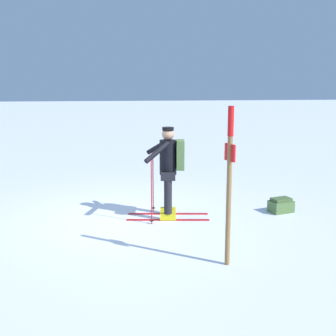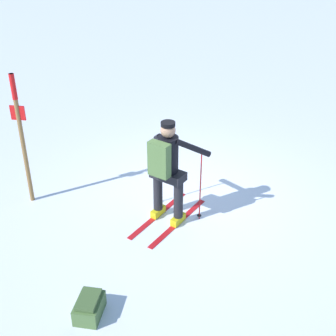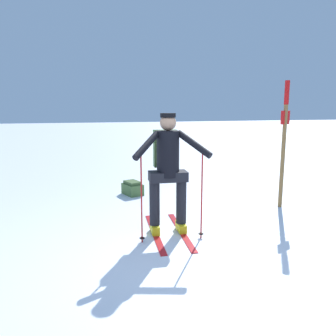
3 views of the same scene
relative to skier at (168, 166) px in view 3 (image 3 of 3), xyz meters
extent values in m
plane|color=white|center=(0.03, -0.80, -1.00)|extent=(80.00, 80.00, 0.00)
cube|color=red|center=(0.19, -0.04, -0.99)|extent=(0.25, 1.57, 0.01)
cube|color=yellow|center=(0.19, -0.04, -0.93)|extent=(0.14, 0.31, 0.12)
cylinder|color=black|center=(0.19, -0.04, -0.51)|extent=(0.15, 0.15, 0.72)
cube|color=red|center=(-0.20, 0.00, -0.99)|extent=(0.25, 1.57, 0.01)
cube|color=yellow|center=(-0.20, 0.00, -0.93)|extent=(0.14, 0.31, 0.12)
cylinder|color=black|center=(-0.20, 0.00, -0.51)|extent=(0.15, 0.15, 0.72)
cube|color=black|center=(0.00, -0.02, -0.15)|extent=(0.57, 0.32, 0.14)
cylinder|color=black|center=(0.00, -0.02, 0.17)|extent=(0.32, 0.32, 0.65)
sphere|color=tan|center=(0.00, -0.02, 0.61)|extent=(0.23, 0.23, 0.23)
cylinder|color=black|center=(0.00, -0.02, 0.71)|extent=(0.22, 0.22, 0.06)
cube|color=#4C6B38|center=(0.02, 0.21, 0.22)|extent=(0.35, 0.18, 0.55)
cylinder|color=red|center=(0.38, -0.36, -0.37)|extent=(0.02, 0.02, 1.25)
cylinder|color=black|center=(0.38, -0.36, -0.94)|extent=(0.07, 0.07, 0.01)
cylinder|color=black|center=(0.30, -0.25, 0.33)|extent=(0.41, 0.51, 0.36)
cylinder|color=red|center=(-0.45, -0.28, -0.37)|extent=(0.02, 0.02, 1.25)
cylinder|color=black|center=(-0.45, -0.28, -0.94)|extent=(0.07, 0.07, 0.01)
cylinder|color=black|center=(-0.35, -0.18, 0.33)|extent=(0.48, 0.45, 0.36)
cube|color=#4C6B38|center=(-0.11, 2.26, -0.88)|extent=(0.44, 0.52, 0.23)
cube|color=#415B2F|center=(-0.11, 2.26, -0.74)|extent=(0.35, 0.44, 0.06)
cylinder|color=olive|center=(2.36, 0.61, 0.15)|extent=(0.07, 0.07, 2.29)
cylinder|color=red|center=(2.36, 0.61, 1.08)|extent=(0.08, 0.08, 0.41)
cube|color=red|center=(2.36, 0.61, 0.65)|extent=(0.23, 0.11, 0.24)
camera|label=1|loc=(8.62, -0.87, 1.71)|focal=50.00mm
camera|label=2|loc=(-2.99, 5.49, 3.55)|focal=50.00mm
camera|label=3|loc=(-1.31, -4.43, 0.81)|focal=35.00mm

